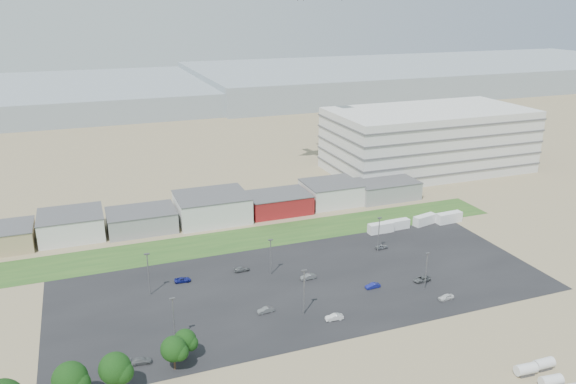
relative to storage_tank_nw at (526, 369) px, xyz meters
name	(u,v)px	position (x,y,z in m)	size (l,w,h in m)	color
ground	(318,331)	(-30.32, 26.95, -1.23)	(700.00, 700.00, 0.00)	#827253
parking_lot	(304,285)	(-25.32, 46.95, -1.22)	(120.00, 50.00, 0.01)	black
grass_strip	(247,239)	(-30.32, 78.95, -1.22)	(160.00, 16.00, 0.02)	#27501E
hills_backdrop	(196,90)	(9.68, 341.95, 3.27)	(700.00, 200.00, 9.00)	gray
building_row	(177,212)	(-47.32, 97.95, 2.77)	(170.00, 20.00, 8.00)	silver
parking_garage	(428,140)	(59.68, 121.95, 11.27)	(80.00, 40.00, 25.00)	silver
storage_tank_nw	(526,369)	(0.00, 0.00, 0.00)	(4.08, 2.04, 2.45)	silver
storage_tank_ne	(544,363)	(4.46, 0.18, -0.04)	(3.97, 1.98, 2.38)	silver
storage_tank_sw	(551,381)	(1.78, -4.30, 0.00)	(4.10, 2.05, 2.46)	silver
box_trailer_a	(381,228)	(8.59, 69.36, 0.26)	(7.91, 2.47, 2.97)	silver
box_trailer_b	(397,224)	(14.80, 70.11, 0.20)	(7.60, 2.37, 2.85)	silver
box_trailer_c	(425,220)	(24.70, 70.32, 0.26)	(7.94, 2.48, 2.98)	silver
box_trailer_d	(449,218)	(32.78, 69.01, 0.37)	(8.50, 2.66, 3.19)	silver
tree_left	(71,383)	(-78.98, 20.55, 3.60)	(6.44, 6.44, 9.66)	black
tree_mid	(115,371)	(-71.63, 21.40, 3.34)	(6.08, 6.08, 9.12)	black
tree_right	(174,351)	(-60.90, 24.70, 2.70)	(5.23, 5.23, 7.85)	black
tree_near	(185,342)	(-58.29, 27.37, 2.32)	(4.73, 4.73, 7.10)	black
lightpole_front_l	(174,320)	(-59.26, 33.76, 3.79)	(1.18, 0.49, 10.04)	slate
lightpole_front_m	(304,292)	(-30.57, 34.51, 4.16)	(1.27, 0.53, 10.77)	slate
lightpole_front_r	(426,271)	(1.25, 34.95, 3.49)	(1.11, 0.46, 9.44)	slate
lightpole_back_l	(149,274)	(-61.46, 55.32, 4.12)	(1.26, 0.52, 10.69)	slate
lightpole_back_m	(271,257)	(-31.22, 55.12, 3.60)	(1.13, 0.47, 9.64)	slate
lightpole_back_r	(379,235)	(1.15, 57.73, 3.82)	(1.19, 0.49, 10.09)	slate
parked_car_0	(422,279)	(2.65, 38.28, -0.62)	(2.01, 4.35, 1.21)	#595B5E
parked_car_1	(373,286)	(-10.45, 39.55, -0.61)	(1.31, 3.76, 1.24)	navy
parked_car_2	(446,297)	(2.84, 28.60, -0.57)	(1.55, 3.84, 1.31)	silver
parked_car_4	(266,310)	(-38.33, 37.98, -0.59)	(1.34, 3.84, 1.26)	#595B5E
parked_car_6	(242,269)	(-37.73, 59.39, -0.63)	(1.66, 4.08, 1.18)	#595B5E
parked_car_7	(308,277)	(-23.35, 49.34, -0.57)	(1.40, 4.00, 1.32)	#595B5E
parked_car_8	(381,247)	(2.90, 58.89, -0.59)	(1.50, 3.73, 1.27)	#A5A5AA
parked_car_9	(183,280)	(-53.08, 58.97, -0.66)	(1.86, 4.04, 1.12)	navy
parked_car_10	(141,361)	(-66.67, 28.70, -0.63)	(1.68, 4.13, 1.20)	#595B5E
parked_car_13	(334,317)	(-25.29, 29.82, -0.57)	(1.40, 4.00, 1.32)	silver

